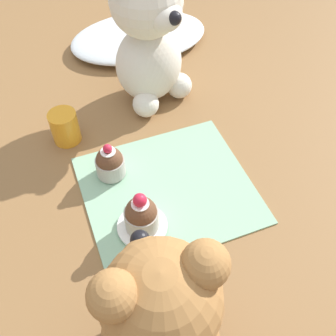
{
  "coord_description": "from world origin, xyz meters",
  "views": [
    {
      "loc": [
        -0.14,
        -0.35,
        0.52
      ],
      "look_at": [
        0.0,
        0.0,
        0.06
      ],
      "focal_mm": 42.0,
      "sensor_mm": 36.0,
      "label": 1
    }
  ],
  "objects_px": {
    "cupcake_near_cream_bear": "(110,163)",
    "juice_glass": "(65,127)",
    "teddy_bear_cream": "(149,36)",
    "saucer_plate": "(142,226)",
    "teddy_bear_tan": "(161,322)",
    "cupcake_near_tan_bear": "(141,215)"
  },
  "relations": [
    {
      "from": "cupcake_near_cream_bear",
      "to": "juice_glass",
      "type": "bearing_deg",
      "value": 115.44
    },
    {
      "from": "saucer_plate",
      "to": "cupcake_near_tan_bear",
      "type": "relative_size",
      "value": 1.01
    },
    {
      "from": "saucer_plate",
      "to": "cupcake_near_tan_bear",
      "type": "height_order",
      "value": "cupcake_near_tan_bear"
    },
    {
      "from": "cupcake_near_cream_bear",
      "to": "cupcake_near_tan_bear",
      "type": "distance_m",
      "value": 0.12
    },
    {
      "from": "cupcake_near_cream_bear",
      "to": "cupcake_near_tan_bear",
      "type": "xyz_separation_m",
      "value": [
        0.01,
        -0.12,
        0.01
      ]
    },
    {
      "from": "teddy_bear_tan",
      "to": "cupcake_near_cream_bear",
      "type": "xyz_separation_m",
      "value": [
        0.02,
        0.29,
        -0.09
      ]
    },
    {
      "from": "teddy_bear_tan",
      "to": "saucer_plate",
      "type": "xyz_separation_m",
      "value": [
        0.03,
        0.18,
        -0.11
      ]
    },
    {
      "from": "teddy_bear_cream",
      "to": "saucer_plate",
      "type": "relative_size",
      "value": 3.54
    },
    {
      "from": "cupcake_near_cream_bear",
      "to": "cupcake_near_tan_bear",
      "type": "relative_size",
      "value": 0.88
    },
    {
      "from": "saucer_plate",
      "to": "cupcake_near_tan_bear",
      "type": "xyz_separation_m",
      "value": [
        0.0,
        0.0,
        0.03
      ]
    },
    {
      "from": "saucer_plate",
      "to": "cupcake_near_tan_bear",
      "type": "distance_m",
      "value": 0.03
    },
    {
      "from": "cupcake_near_cream_bear",
      "to": "juice_glass",
      "type": "relative_size",
      "value": 1.11
    },
    {
      "from": "cupcake_near_tan_bear",
      "to": "juice_glass",
      "type": "xyz_separation_m",
      "value": [
        -0.07,
        0.23,
        -0.01
      ]
    },
    {
      "from": "saucer_plate",
      "to": "juice_glass",
      "type": "relative_size",
      "value": 1.26
    },
    {
      "from": "teddy_bear_tan",
      "to": "saucer_plate",
      "type": "bearing_deg",
      "value": -99.52
    },
    {
      "from": "cupcake_near_cream_bear",
      "to": "saucer_plate",
      "type": "relative_size",
      "value": 0.88
    },
    {
      "from": "cupcake_near_cream_bear",
      "to": "cupcake_near_tan_bear",
      "type": "bearing_deg",
      "value": -82.94
    },
    {
      "from": "teddy_bear_tan",
      "to": "juice_glass",
      "type": "height_order",
      "value": "teddy_bear_tan"
    },
    {
      "from": "juice_glass",
      "to": "cupcake_near_tan_bear",
      "type": "bearing_deg",
      "value": -73.68
    },
    {
      "from": "teddy_bear_tan",
      "to": "cupcake_near_cream_bear",
      "type": "bearing_deg",
      "value": -92.39
    },
    {
      "from": "juice_glass",
      "to": "teddy_bear_cream",
      "type": "bearing_deg",
      "value": 18.3
    },
    {
      "from": "teddy_bear_cream",
      "to": "cupcake_near_tan_bear",
      "type": "xyz_separation_m",
      "value": [
        -0.12,
        -0.29,
        -0.09
      ]
    }
  ]
}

